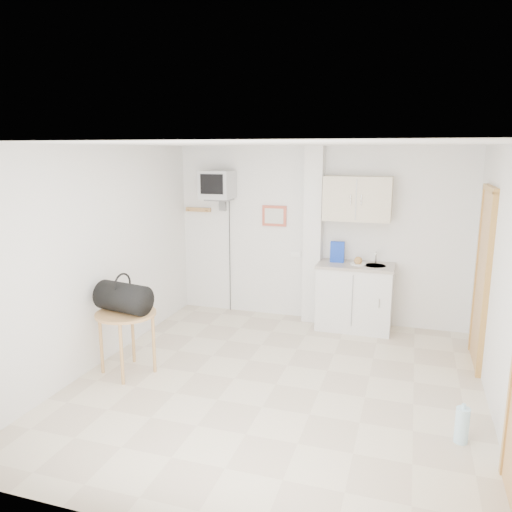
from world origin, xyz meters
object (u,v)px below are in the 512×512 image
(crt_television, at_px, (217,186))
(duffel_bag, at_px, (123,297))
(round_table, at_px, (126,320))
(water_bottle, at_px, (462,425))

(crt_television, distance_m, duffel_bag, 2.48)
(duffel_bag, bearing_deg, round_table, -9.52)
(crt_television, distance_m, water_bottle, 4.50)
(crt_television, relative_size, water_bottle, 6.10)
(crt_television, height_order, round_table, crt_television)
(duffel_bag, bearing_deg, water_bottle, 5.55)
(duffel_bag, bearing_deg, crt_television, 95.52)
(round_table, relative_size, water_bottle, 2.00)
(round_table, distance_m, water_bottle, 3.49)
(crt_television, bearing_deg, duffel_bag, -95.76)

